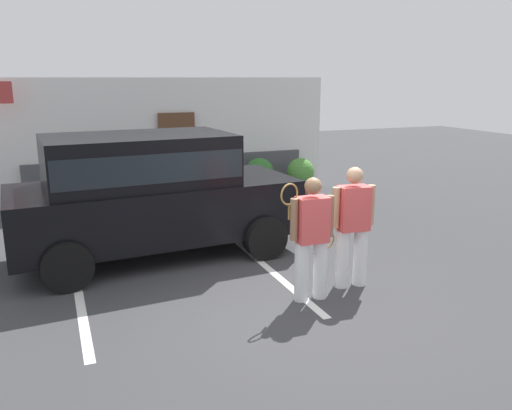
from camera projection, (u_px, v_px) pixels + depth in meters
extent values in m
plane|color=#38383A|center=(287.00, 300.00, 7.01)|extent=(40.00, 40.00, 0.00)
cube|color=silver|center=(78.00, 288.00, 7.42)|extent=(0.12, 4.40, 0.01)
cube|color=silver|center=(261.00, 262.00, 8.45)|extent=(0.12, 4.40, 0.01)
cube|color=white|center=(170.00, 138.00, 12.88)|extent=(8.25, 0.30, 2.93)
cube|color=#4C4C51|center=(173.00, 177.00, 12.93)|extent=(6.93, 0.10, 1.03)
cube|color=brown|center=(178.00, 156.00, 12.83)|extent=(0.90, 0.06, 2.10)
cube|color=black|center=(157.00, 209.00, 8.62)|extent=(4.71, 2.19, 0.90)
cube|color=black|center=(139.00, 160.00, 8.31)|extent=(3.01, 1.94, 0.80)
cube|color=black|center=(139.00, 161.00, 8.32)|extent=(2.95, 1.96, 0.44)
cylinder|color=black|center=(222.00, 212.00, 10.21)|extent=(0.74, 0.31, 0.72)
cylinder|color=black|center=(265.00, 238.00, 8.54)|extent=(0.74, 0.31, 0.72)
cylinder|color=black|center=(55.00, 231.00, 8.91)|extent=(0.74, 0.31, 0.72)
cylinder|color=black|center=(67.00, 266.00, 7.25)|extent=(0.74, 0.31, 0.72)
cylinder|color=white|center=(320.00, 269.00, 7.01)|extent=(0.19, 0.19, 0.81)
cylinder|color=white|center=(301.00, 272.00, 6.91)|extent=(0.19, 0.19, 0.81)
cube|color=#E04C4C|center=(312.00, 220.00, 6.79)|extent=(0.42, 0.27, 0.61)
sphere|color=#8C6647|center=(313.00, 186.00, 6.68)|extent=(0.23, 0.23, 0.23)
cylinder|color=#8C6647|center=(330.00, 216.00, 6.87)|extent=(0.10, 0.10, 0.55)
cylinder|color=#8C6647|center=(294.00, 220.00, 6.70)|extent=(0.10, 0.10, 0.55)
torus|color=olive|center=(290.00, 194.00, 6.65)|extent=(0.29, 0.10, 0.29)
cylinder|color=olive|center=(289.00, 212.00, 6.70)|extent=(0.03, 0.03, 0.20)
cylinder|color=white|center=(360.00, 257.00, 7.45)|extent=(0.20, 0.20, 0.84)
cylinder|color=white|center=(342.00, 259.00, 7.37)|extent=(0.20, 0.20, 0.84)
cube|color=#E04C4C|center=(353.00, 208.00, 7.23)|extent=(0.45, 0.31, 0.63)
sphere|color=tan|center=(355.00, 175.00, 7.12)|extent=(0.23, 0.23, 0.23)
cylinder|color=tan|center=(371.00, 205.00, 7.30)|extent=(0.11, 0.11, 0.57)
cylinder|color=tan|center=(336.00, 208.00, 7.15)|extent=(0.11, 0.11, 0.57)
torus|color=olive|center=(325.00, 240.00, 7.28)|extent=(0.37, 0.06, 0.37)
cylinder|color=olive|center=(325.00, 224.00, 7.22)|extent=(0.03, 0.03, 0.20)
cylinder|color=gray|center=(259.00, 190.00, 13.22)|extent=(0.47, 0.47, 0.29)
sphere|color=#2D6B28|center=(259.00, 172.00, 13.11)|extent=(0.73, 0.73, 0.73)
cylinder|color=brown|center=(300.00, 188.00, 13.44)|extent=(0.45, 0.45, 0.28)
sphere|color=#4C8C38|center=(301.00, 172.00, 13.34)|extent=(0.70, 0.70, 0.70)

